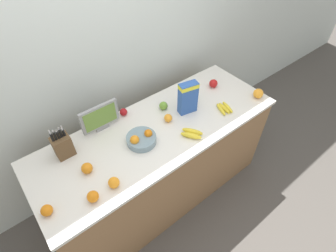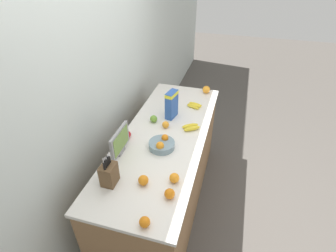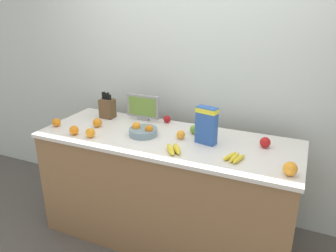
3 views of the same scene
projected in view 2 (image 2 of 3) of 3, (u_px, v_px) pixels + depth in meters
name	position (u px, v px, depth m)	size (l,w,h in m)	color
ground_plane	(165.00, 200.00, 3.01)	(14.00, 14.00, 0.00)	#514C47
wall_back	(102.00, 92.00, 2.40)	(9.00, 0.06, 2.60)	silver
counter	(165.00, 170.00, 2.74)	(2.08, 0.77, 0.94)	olive
knife_block	(109.00, 174.00, 1.92)	(0.13, 0.10, 0.28)	brown
small_monitor	(120.00, 141.00, 2.18)	(0.31, 0.03, 0.24)	gray
cereal_box	(172.00, 103.00, 2.64)	(0.17, 0.11, 0.29)	#2D56A8
fruit_bowl	(162.00, 144.00, 2.29)	(0.23, 0.23, 0.10)	gray
banana_bunch_left	(191.00, 127.00, 2.53)	(0.17, 0.19, 0.04)	yellow
banana_bunch_right	(194.00, 105.00, 2.88)	(0.14, 0.17, 0.03)	yellow
apple_by_knife_block	(154.00, 119.00, 2.63)	(0.07, 0.07, 0.07)	#6B9E33
apple_rear	(128.00, 134.00, 2.42)	(0.06, 0.06, 0.06)	#A31419
apple_leftmost	(173.00, 94.00, 3.06)	(0.08, 0.08, 0.08)	red
orange_front_center	(145.00, 222.00, 1.65)	(0.07, 0.07, 0.07)	orange
orange_by_cereal	(143.00, 180.00, 1.94)	(0.08, 0.08, 0.08)	orange
orange_mid_right	(170.00, 194.00, 1.83)	(0.08, 0.08, 0.08)	orange
orange_front_right	(174.00, 178.00, 1.96)	(0.08, 0.08, 0.08)	orange
orange_mid_left	(166.00, 125.00, 2.55)	(0.07, 0.07, 0.07)	orange
orange_near_bowl	(206.00, 90.00, 3.14)	(0.09, 0.09, 0.09)	orange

